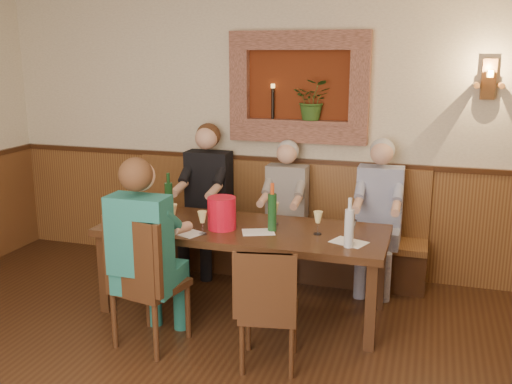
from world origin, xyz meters
TOP-DOWN VIEW (x-y plane):
  - room_shell at (0.00, 0.00)m, footprint 6.04×6.04m
  - wainscoting at (0.00, -0.00)m, footprint 6.02×6.02m
  - wall_niche at (0.24, 2.94)m, footprint 1.36×0.30m
  - wall_sconce at (1.90, 2.93)m, footprint 0.25×0.20m
  - dining_table at (0.00, 1.85)m, footprint 2.40×0.90m
  - bench at (0.00, 2.79)m, footprint 3.00×0.45m
  - chair_near_left at (-0.49, 1.08)m, footprint 0.54×0.54m
  - chair_near_right at (0.46, 1.05)m, footprint 0.46×0.46m
  - person_bench_left at (-0.68, 2.69)m, footprint 0.45×0.55m
  - person_bench_mid at (0.15, 2.69)m, footprint 0.39×0.48m
  - person_bench_right at (1.04, 2.69)m, footprint 0.42×0.51m
  - person_chair_front at (-0.49, 1.07)m, footprint 0.44×0.54m
  - spittoon_bucket at (-0.15, 1.76)m, footprint 0.25×0.25m
  - wine_bottle_green_a at (0.26, 1.83)m, footprint 0.08×0.08m
  - wine_bottle_green_b at (-0.75, 2.00)m, footprint 0.09×0.09m
  - water_bottle at (0.92, 1.61)m, footprint 0.08×0.08m
  - tasting_sheet_a at (-0.97, 1.75)m, footprint 0.32×0.27m
  - tasting_sheet_b at (0.16, 1.76)m, footprint 0.31×0.27m
  - tasting_sheet_c at (0.91, 1.72)m, footprint 0.31×0.27m
  - tasting_sheet_d at (-0.39, 1.57)m, footprint 0.32×0.28m
  - wine_glass_0 at (-0.75, 1.95)m, footprint 0.08×0.08m
  - wine_glass_1 at (0.23, 2.01)m, footprint 0.08×0.08m
  - wine_glass_2 at (0.64, 1.85)m, footprint 0.08×0.08m
  - wine_glass_3 at (-0.91, 1.66)m, footprint 0.08×0.08m
  - wine_glass_4 at (-0.57, 1.71)m, footprint 0.08×0.08m
  - wine_glass_5 at (0.93, 1.69)m, footprint 0.08×0.08m
  - wine_glass_6 at (-0.25, 1.58)m, footprint 0.08×0.08m
  - wine_glass_7 at (-0.28, 1.96)m, footprint 0.08×0.08m

SIDE VIEW (x-z plane):
  - chair_near_right at x=0.46m, z-range -0.19..0.71m
  - chair_near_left at x=-0.49m, z-range -0.22..0.82m
  - bench at x=0.00m, z-range -0.23..0.88m
  - person_bench_mid at x=0.15m, z-range -0.12..1.24m
  - person_bench_right at x=1.04m, z-range -0.12..1.29m
  - wainscoting at x=0.00m, z-range 0.01..1.16m
  - person_chair_front at x=-0.49m, z-range -0.12..1.35m
  - person_bench_left at x=-0.68m, z-range -0.13..1.37m
  - dining_table at x=0.00m, z-range 0.30..1.05m
  - tasting_sheet_a at x=-0.97m, z-range 0.75..0.75m
  - tasting_sheet_b at x=0.16m, z-range 0.75..0.75m
  - tasting_sheet_c at x=0.91m, z-range 0.75..0.75m
  - tasting_sheet_d at x=-0.39m, z-range 0.75..0.75m
  - wine_glass_0 at x=-0.75m, z-range 0.75..0.94m
  - wine_glass_1 at x=0.23m, z-range 0.75..0.94m
  - wine_glass_2 at x=0.64m, z-range 0.75..0.94m
  - wine_glass_3 at x=-0.91m, z-range 0.75..0.94m
  - wine_glass_4 at x=-0.57m, z-range 0.75..0.94m
  - wine_glass_5 at x=0.93m, z-range 0.75..0.94m
  - wine_glass_6 at x=-0.25m, z-range 0.75..0.94m
  - wine_glass_7 at x=-0.28m, z-range 0.75..0.94m
  - spittoon_bucket at x=-0.15m, z-range 0.75..1.02m
  - water_bottle at x=0.92m, z-range 0.71..1.10m
  - wine_bottle_green_b at x=-0.75m, z-range 0.71..1.10m
  - wine_bottle_green_a at x=0.26m, z-range 0.71..1.12m
  - wall_niche at x=0.24m, z-range 1.28..2.34m
  - room_shell at x=0.00m, z-range 0.48..3.30m
  - wall_sconce at x=1.90m, z-range 1.77..2.12m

